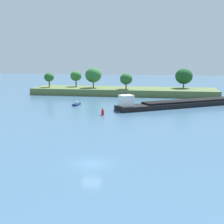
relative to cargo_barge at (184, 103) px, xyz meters
name	(u,v)px	position (x,y,z in m)	size (l,w,h in m)	color
ground_plane	(91,164)	(-14.40, -48.88, -0.92)	(400.00, 400.00, 0.00)	#3D607F
treeline_island	(124,88)	(-20.26, 24.70, 1.39)	(66.30, 14.64, 9.67)	#566B3D
cargo_barge	(184,103)	(0.00, 0.00, 0.00)	(37.81, 27.08, 5.85)	black
fishing_skiff	(76,104)	(-29.98, -3.06, -0.64)	(1.49, 3.97, 0.99)	navy
channel_buoy_red	(103,112)	(-19.64, -16.38, -0.11)	(0.70, 0.70, 1.90)	red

